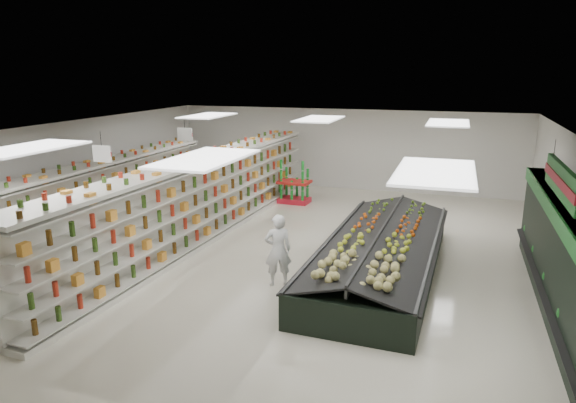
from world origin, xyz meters
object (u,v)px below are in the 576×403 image
(produce_island, at_px, (381,251))
(shopper_background, at_px, (206,180))
(gondola_left, at_px, (85,204))
(soda_endcap, at_px, (294,184))
(shopper_main, at_px, (278,250))
(gondola_center, at_px, (202,202))

(produce_island, bearing_deg, shopper_background, 147.03)
(gondola_left, bearing_deg, soda_endcap, 51.22)
(produce_island, bearing_deg, soda_endcap, 125.25)
(soda_endcap, xyz_separation_m, shopper_main, (1.88, -7.15, 0.12))
(gondola_left, height_order, produce_island, gondola_left)
(gondola_center, bearing_deg, produce_island, -7.08)
(soda_endcap, height_order, shopper_background, shopper_background)
(gondola_left, height_order, gondola_center, gondola_center)
(soda_endcap, xyz_separation_m, shopper_background, (-3.02, -1.06, 0.15))
(shopper_background, bearing_deg, gondola_left, 171.14)
(gondola_left, relative_size, shopper_background, 7.00)
(produce_island, xyz_separation_m, shopper_background, (-6.97, 4.52, 0.36))
(produce_island, height_order, shopper_background, shopper_background)
(soda_endcap, bearing_deg, produce_island, -54.75)
(gondola_left, bearing_deg, shopper_background, 71.64)
(gondola_center, bearing_deg, soda_endcap, 77.49)
(shopper_main, xyz_separation_m, shopper_background, (-4.90, 6.09, 0.03))
(produce_island, xyz_separation_m, shopper_main, (-2.07, -1.57, 0.34))
(soda_endcap, distance_m, shopper_background, 3.21)
(produce_island, relative_size, shopper_main, 4.42)
(gondola_center, height_order, produce_island, gondola_center)
(shopper_main, distance_m, shopper_background, 7.81)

